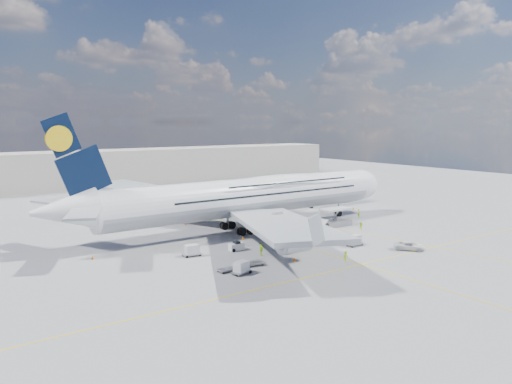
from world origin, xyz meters
TOP-DOWN VIEW (x-y plane):
  - ground at (0.00, 0.00)m, footprint 300.00×300.00m
  - taxi_line_main at (0.00, 0.00)m, footprint 0.25×220.00m
  - taxi_line_cross at (0.00, -20.00)m, footprint 120.00×0.25m
  - taxi_line_diag at (14.00, 10.00)m, footprint 14.16×99.06m
  - airliner at (0.26, 10.00)m, footprint 77.26×79.15m
  - jet_bridge at (29.81, 20.94)m, footprint 18.80×12.10m
  - cargo_loader at (16.82, 2.89)m, footprint 8.53×3.20m
  - terminal at (0.00, 95.00)m, footprint 180.00×16.00m
  - tree_line at (40.00, 140.00)m, footprint 160.00×6.00m
  - dolly_row_a at (-18.51, -11.27)m, footprint 2.95×1.57m
  - dolly_row_b at (-17.52, -13.40)m, footprint 3.21×2.29m
  - dolly_row_c at (-13.83, -10.91)m, footprint 3.72×2.51m
  - dolly_back at (-18.74, -0.87)m, footprint 3.11×1.92m
  - dolly_nose_far at (7.60, -11.37)m, footprint 3.09×1.78m
  - dolly_nose_near at (4.38, -6.04)m, footprint 3.67×2.30m
  - baggage_tug at (-10.92, -2.10)m, footprint 2.63×1.33m
  - catering_truck_inner at (-10.92, 30.10)m, footprint 7.08×4.28m
  - catering_truck_outer at (-18.38, 49.52)m, footprint 8.06×5.96m
  - service_van at (12.98, -18.84)m, footprint 5.10×5.45m
  - crew_nose at (27.66, 6.21)m, footprint 0.86×0.81m
  - crew_loader at (18.26, -3.10)m, footprint 1.00×0.98m
  - crew_wing at (-9.34, -7.00)m, footprint 0.68×1.20m
  - crew_van at (9.84, 4.14)m, footprint 1.01×1.12m
  - crew_tug at (-0.89, -17.57)m, footprint 1.11×0.67m
  - cone_nose at (34.38, 14.23)m, footprint 0.50×0.50m
  - cone_wing_left_inner at (-8.05, 21.85)m, footprint 0.44×0.44m
  - cone_wing_left_outer at (-14.91, 27.47)m, footprint 0.38×0.38m
  - cone_wing_right_inner at (-5.80, 3.55)m, footprint 0.49×0.49m
  - cone_wing_right_outer at (-7.17, -12.75)m, footprint 0.48×0.48m
  - cone_tail at (-32.34, 6.54)m, footprint 0.48×0.48m

SIDE VIEW (x-z plane):
  - ground at x=0.00m, z-range 0.00..0.00m
  - taxi_line_main at x=0.00m, z-range 0.00..0.01m
  - taxi_line_cross at x=0.00m, z-range 0.00..0.01m
  - taxi_line_diag at x=14.00m, z-range 0.00..0.01m
  - cone_wing_left_outer at x=-14.91m, z-range -0.01..0.47m
  - cone_wing_left_inner at x=-8.05m, z-range -0.01..0.56m
  - cone_wing_right_outer at x=-7.17m, z-range -0.01..0.60m
  - cone_tail at x=-32.34m, z-range -0.01..0.61m
  - cone_wing_right_inner at x=-5.80m, z-range -0.01..0.62m
  - cone_nose at x=34.38m, z-range -0.01..0.63m
  - dolly_row_a at x=-18.51m, z-range 0.12..0.55m
  - dolly_row_c at x=-13.83m, z-range 0.14..0.64m
  - dolly_nose_near at x=4.38m, z-range 0.14..0.64m
  - baggage_tug at x=-10.92m, z-range -0.09..1.51m
  - service_van at x=12.98m, z-range 0.00..1.43m
  - crew_loader at x=18.26m, z-range 0.00..1.63m
  - crew_tug at x=-0.89m, z-range 0.00..1.69m
  - crew_van at x=9.84m, z-range 0.00..1.92m
  - crew_wing at x=-9.34m, z-range 0.00..1.94m
  - dolly_row_b at x=-17.52m, z-range 0.07..1.90m
  - crew_nose at x=27.66m, z-range 0.00..1.98m
  - dolly_back at x=-18.74m, z-range 0.07..1.93m
  - dolly_nose_far at x=7.60m, z-range 0.07..1.97m
  - cargo_loader at x=16.82m, z-range -0.59..3.09m
  - catering_truck_inner at x=-10.92m, z-range -0.11..3.83m
  - catering_truck_outer at x=-18.38m, z-range -0.16..4.28m
  - tree_line at x=40.00m, z-range 0.00..8.00m
  - terminal at x=0.00m, z-range 0.00..12.00m
  - jet_bridge at x=29.81m, z-range 2.60..11.10m
  - airliner at x=0.26m, z-range -4.98..18.72m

